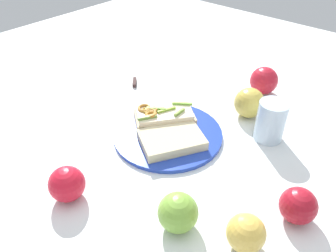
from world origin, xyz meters
name	(u,v)px	position (x,y,z in m)	size (l,w,h in m)	color
ground_plane	(168,136)	(0.00, 0.00, 0.00)	(2.00, 2.00, 0.00)	white
plate	(168,134)	(0.00, 0.00, 0.01)	(0.27, 0.27, 0.01)	#2340B5
sandwich	(164,117)	(0.04, -0.02, 0.03)	(0.16, 0.17, 0.05)	beige
bread_slice_side	(172,140)	(-0.03, 0.03, 0.02)	(0.15, 0.10, 0.02)	beige
apple_0	(246,233)	(-0.31, 0.15, 0.03)	(0.07, 0.07, 0.07)	#E0B74D
apple_1	(178,212)	(-0.19, 0.19, 0.04)	(0.07, 0.07, 0.07)	#7BAE3D
apple_2	(67,184)	(0.02, 0.28, 0.04)	(0.07, 0.07, 0.07)	red
apple_3	(264,81)	(-0.08, -0.35, 0.04)	(0.08, 0.08, 0.08)	red
apple_4	(298,206)	(-0.35, 0.03, 0.03)	(0.07, 0.07, 0.07)	#A51423
apple_5	(249,103)	(-0.10, -0.21, 0.04)	(0.08, 0.08, 0.08)	gold
drinking_glass	(271,121)	(-0.19, -0.16, 0.05)	(0.07, 0.07, 0.10)	silver
knife	(134,85)	(0.24, -0.12, 0.01)	(0.08, 0.09, 0.01)	silver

